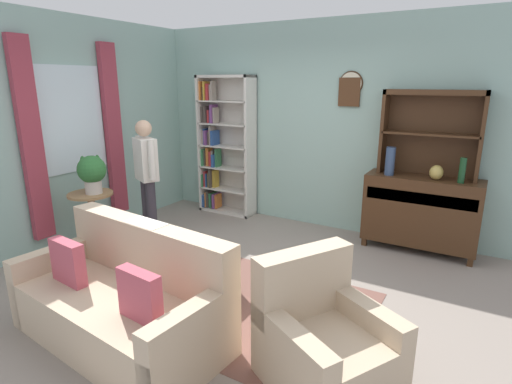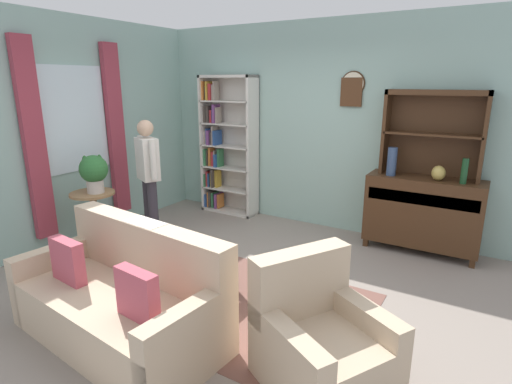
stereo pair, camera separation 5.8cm
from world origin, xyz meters
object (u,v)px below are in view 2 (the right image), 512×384
(armchair_floral, at_px, (321,345))
(potted_plant_small, at_px, (126,227))
(vase_round, at_px, (438,173))
(book_stack, at_px, (195,245))
(plant_stand, at_px, (95,214))
(bottle_wine, at_px, (464,171))
(potted_plant_large, at_px, (94,171))
(person_reading, at_px, (148,173))
(coffee_table, at_px, (189,258))
(couch_floral, at_px, (123,301))
(bookshelf, at_px, (225,148))
(sideboard_hutch, at_px, (434,122))
(sideboard, at_px, (423,211))
(vase_tall, at_px, (392,161))

(armchair_floral, height_order, potted_plant_small, armchair_floral)
(armchair_floral, bearing_deg, vase_round, 83.46)
(potted_plant_small, xyz_separation_m, book_stack, (1.59, -0.53, 0.28))
(armchair_floral, xyz_separation_m, plant_stand, (-3.25, 0.73, 0.16))
(bottle_wine, relative_size, potted_plant_small, 0.88)
(vase_round, bearing_deg, potted_plant_large, -151.51)
(vase_round, xyz_separation_m, person_reading, (-3.16, -1.37, -0.10))
(coffee_table, bearing_deg, potted_plant_small, 159.37)
(bottle_wine, bearing_deg, coffee_table, -135.34)
(couch_floral, distance_m, person_reading, 2.15)
(plant_stand, height_order, person_reading, person_reading)
(bookshelf, xyz_separation_m, coffee_table, (1.19, -2.29, -0.67))
(book_stack, bearing_deg, couch_floral, -90.39)
(person_reading, bearing_deg, potted_plant_small, -148.51)
(potted_plant_large, distance_m, person_reading, 0.64)
(vase_round, bearing_deg, couch_floral, -122.08)
(potted_plant_small, distance_m, person_reading, 0.79)
(bookshelf, relative_size, bottle_wine, 7.37)
(armchair_floral, bearing_deg, book_stack, 159.74)
(bookshelf, bearing_deg, coffee_table, -62.56)
(sideboard_hutch, relative_size, potted_plant_large, 2.43)
(armchair_floral, relative_size, plant_stand, 1.45)
(bookshelf, height_order, vase_round, bookshelf)
(sideboard_hutch, xyz_separation_m, person_reading, (-3.03, -1.55, -0.65))
(bookshelf, xyz_separation_m, person_reading, (-0.09, -1.52, -0.11))
(potted_plant_large, xyz_separation_m, potted_plant_small, (0.05, 0.35, -0.80))
(couch_floral, bearing_deg, sideboard, 60.30)
(sideboard, relative_size, vase_round, 7.65)
(armchair_floral, xyz_separation_m, book_stack, (-1.56, 0.57, 0.18))
(vase_round, xyz_separation_m, book_stack, (-1.86, -2.08, -0.54))
(sideboard, distance_m, potted_plant_small, 3.71)
(sideboard_hutch, height_order, person_reading, sideboard_hutch)
(sideboard_hutch, xyz_separation_m, book_stack, (-1.73, -2.25, -1.09))
(bookshelf, bearing_deg, plant_stand, -103.15)
(vase_round, bearing_deg, book_stack, -131.88)
(bottle_wine, xyz_separation_m, couch_floral, (-2.13, -2.96, -0.75))
(coffee_table, height_order, book_stack, book_stack)
(vase_tall, xyz_separation_m, person_reading, (-2.64, -1.36, -0.18))
(potted_plant_large, bearing_deg, book_stack, -5.99)
(bottle_wine, bearing_deg, bookshelf, 177.02)
(armchair_floral, bearing_deg, couch_floral, -168.16)
(couch_floral, bearing_deg, bookshelf, 111.07)
(bottle_wine, height_order, book_stack, bottle_wine)
(plant_stand, bearing_deg, person_reading, 54.43)
(potted_plant_large, relative_size, person_reading, 0.29)
(couch_floral, xyz_separation_m, potted_plant_large, (-1.64, 1.08, 0.68))
(sideboard_hutch, height_order, plant_stand, sideboard_hutch)
(vase_tall, distance_m, armchair_floral, 2.76)
(vase_tall, height_order, bottle_wine, vase_tall)
(plant_stand, xyz_separation_m, coffee_table, (1.67, -0.22, -0.09))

